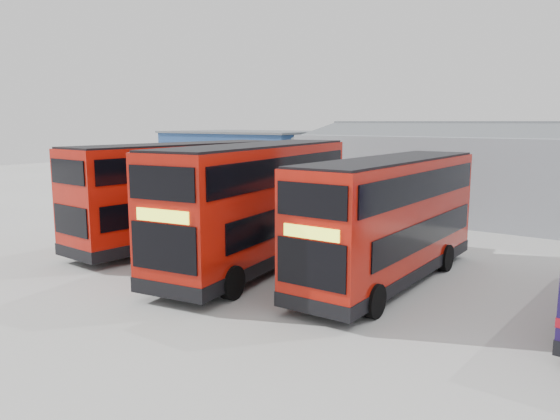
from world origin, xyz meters
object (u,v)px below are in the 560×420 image
Objects in this scene: maintenance_shed at (560,177)px; panel_van at (148,183)px; office_block at (249,163)px; double_decker_left at (181,195)px; double_decker_centre at (257,207)px; double_decker_right at (390,221)px.

panel_van is at bearing -162.43° from maintenance_shed.
office_block is 1.06× the size of double_decker_left.
office_block is 0.40× the size of maintenance_shed.
office_block is 1.02× the size of double_decker_centre.
maintenance_shed reaches higher than double_decker_left.
double_decker_centre is at bearing -34.22° from panel_van.
maintenance_shed reaches higher than double_decker_centre.
maintenance_shed is 17.81m from double_decker_right.
double_decker_centre is at bearing -113.80° from maintenance_shed.
double_decker_left reaches higher than double_decker_right.
panel_van is (-12.85, 9.09, -1.14)m from double_decker_left.
double_decker_left is 2.16× the size of panel_van.
double_decker_right reaches higher than panel_van.
double_decker_left is 0.97× the size of double_decker_centre.
double_decker_right is at bearing -99.48° from maintenance_shed.
office_block reaches higher than double_decker_right.
double_decker_centre is 2.24× the size of panel_van.
maintenance_shed reaches higher than double_decker_right.
double_decker_centre is at bearing -168.72° from double_decker_right.
double_decker_centre reaches higher than panel_van.
maintenance_shed is at bearing 12.50° from panel_van.
double_decker_centre reaches higher than double_decker_right.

